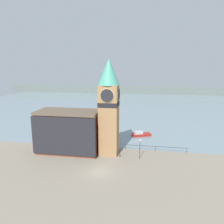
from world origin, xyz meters
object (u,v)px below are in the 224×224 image
at_px(pier_building, 69,131).
at_px(boat_near, 141,134).
at_px(mooring_bollard_near, 120,155).
at_px(clock_tower, 109,105).
at_px(lamp_post, 140,145).

xyz_separation_m(pier_building, boat_near, (14.84, 13.38, -4.04)).
bearing_deg(boat_near, mooring_bollard_near, -127.84).
height_order(clock_tower, mooring_bollard_near, clock_tower).
relative_size(clock_tower, mooring_bollard_near, 32.57).
bearing_deg(clock_tower, boat_near, 64.55).
bearing_deg(pier_building, boat_near, 42.04).
height_order(pier_building, lamp_post, pier_building).
bearing_deg(lamp_post, clock_tower, 164.98).
distance_m(clock_tower, pier_building, 10.49).
xyz_separation_m(boat_near, mooring_bollard_near, (-3.75, -14.30, -0.15)).
distance_m(clock_tower, mooring_bollard_near, 10.47).
height_order(clock_tower, boat_near, clock_tower).
xyz_separation_m(pier_building, mooring_bollard_near, (11.09, -0.92, -4.20)).
bearing_deg(clock_tower, lamp_post, -15.02).
height_order(boat_near, mooring_bollard_near, boat_near).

